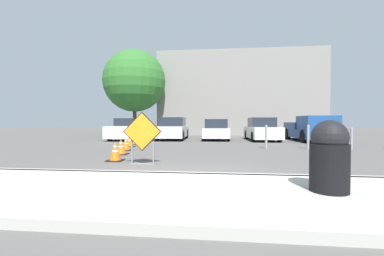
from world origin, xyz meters
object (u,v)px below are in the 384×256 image
at_px(bollard_third, 352,138).
at_px(parked_car_fourth, 262,130).
at_px(parked_car_third, 216,130).
at_px(traffic_cone_fourth, 129,140).
at_px(traffic_cone_fifth, 134,138).
at_px(bollard_second, 308,136).
at_px(traffic_cone_nearest, 115,151).
at_px(traffic_cone_third, 126,144).
at_px(road_closed_sign, 142,136).
at_px(bollard_nearest, 266,136).
at_px(traffic_cone_second, 121,147).
at_px(parked_car_second, 173,129).
at_px(pickup_truck, 312,130).
at_px(parked_car_nearest, 129,130).
at_px(trash_bin, 329,156).

bearing_deg(bollard_third, parked_car_fourth, 118.95).
height_order(parked_car_third, parked_car_fourth, parked_car_fourth).
bearing_deg(bollard_third, traffic_cone_fourth, 179.12).
distance_m(traffic_cone_fourth, traffic_cone_fifth, 1.39).
height_order(bollard_second, bollard_third, bollard_second).
distance_m(traffic_cone_nearest, traffic_cone_fourth, 4.68).
xyz_separation_m(parked_car_fourth, bollard_third, (3.06, -5.53, -0.18)).
relative_size(traffic_cone_fifth, parked_car_third, 0.17).
bearing_deg(traffic_cone_third, road_closed_sign, -62.70).
relative_size(road_closed_sign, bollard_nearest, 1.39).
height_order(traffic_cone_second, traffic_cone_fourth, traffic_cone_fourth).
relative_size(bollard_nearest, bollard_second, 0.99).
relative_size(road_closed_sign, parked_car_second, 0.34).
bearing_deg(parked_car_third, traffic_cone_third, 61.97).
bearing_deg(parked_car_fourth, pickup_truck, 168.82).
bearing_deg(parked_car_nearest, road_closed_sign, 112.90).
bearing_deg(trash_bin, traffic_cone_third, 131.49).
xyz_separation_m(road_closed_sign, parked_car_second, (-1.10, 10.77, -0.11)).
bearing_deg(traffic_cone_fourth, parked_car_second, 78.55).
height_order(road_closed_sign, parked_car_third, road_closed_sign).
height_order(parked_car_second, bollard_second, parked_car_second).
distance_m(traffic_cone_second, traffic_cone_fourth, 3.04).
height_order(parked_car_second, pickup_truck, pickup_truck).
relative_size(traffic_cone_nearest, trash_bin, 0.56).
xyz_separation_m(parked_car_second, parked_car_fourth, (6.15, -0.26, -0.02)).
xyz_separation_m(traffic_cone_nearest, trash_bin, (5.01, -3.58, 0.40)).
relative_size(parked_car_nearest, bollard_second, 4.23).
bearing_deg(parked_car_third, traffic_cone_fifth, 44.36).
bearing_deg(parked_car_third, road_closed_sign, 78.99).
bearing_deg(traffic_cone_third, bollard_third, 8.08).
relative_size(traffic_cone_third, traffic_cone_fourth, 0.90).
bearing_deg(parked_car_nearest, traffic_cone_fifth, 114.45).
height_order(traffic_cone_fourth, bollard_nearest, bollard_nearest).
bearing_deg(bollard_second, traffic_cone_third, -170.09).
bearing_deg(pickup_truck, traffic_cone_nearest, 44.13).
bearing_deg(traffic_cone_third, parked_car_third, 62.79).
bearing_deg(traffic_cone_fifth, bollard_third, -8.21).
xyz_separation_m(parked_car_second, bollard_nearest, (5.47, -5.80, -0.15)).
bearing_deg(traffic_cone_fifth, parked_car_second, 72.20).
height_order(road_closed_sign, trash_bin, road_closed_sign).
xyz_separation_m(pickup_truck, bollard_second, (-1.89, -5.10, -0.15)).
relative_size(road_closed_sign, parked_car_third, 0.35).
height_order(traffic_cone_third, traffic_cone_fourth, traffic_cone_fourth).
height_order(traffic_cone_second, bollard_third, bollard_third).
bearing_deg(bollard_second, parked_car_fourth, 102.18).
distance_m(traffic_cone_second, parked_car_third, 9.46).
relative_size(road_closed_sign, traffic_cone_third, 2.56).
relative_size(trash_bin, bollard_second, 1.02).
bearing_deg(traffic_cone_fourth, parked_car_nearest, 109.98).
distance_m(traffic_cone_second, parked_car_second, 8.61).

